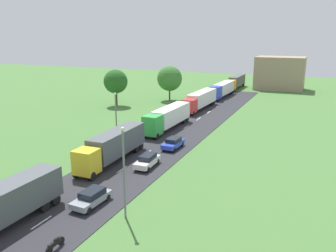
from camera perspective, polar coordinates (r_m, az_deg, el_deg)
road at (r=38.08m, az=-11.69°, el=-9.70°), size 10.00×140.00×0.06m
lane_marking_centre at (r=34.56m, az=-16.54°, el=-12.59°), size 0.16×119.04×0.01m
truck_second at (r=44.26m, az=-8.95°, el=-3.09°), size 2.68×13.13×3.73m
truck_third at (r=58.74m, az=-0.01°, el=1.47°), size 2.80×13.85×3.59m
truck_fourth at (r=75.27m, az=5.31°, el=4.34°), size 2.89×14.77×3.65m
truck_fifth at (r=90.83m, az=8.85°, el=5.97°), size 2.80×13.85×3.52m
truck_sixth at (r=106.43m, az=11.04°, el=7.16°), size 2.54×14.77×3.69m
car_second at (r=34.09m, az=-12.36°, el=-11.29°), size 2.05×4.30×1.45m
car_third at (r=42.40m, az=-3.41°, el=-5.64°), size 1.88×4.35×1.53m
car_fourth at (r=49.10m, az=0.84°, el=-2.78°), size 1.95×4.27×1.48m
motorcycle_courier at (r=28.58m, az=-17.90°, el=-17.77°), size 0.28×1.94×0.91m
lamppost_second at (r=29.98m, az=-7.20°, el=-6.88°), size 0.36×0.36×8.23m
lamppost_third at (r=51.04m, az=-8.47°, el=1.73°), size 0.36×0.36×7.59m
tree_birch at (r=84.88m, az=0.26°, el=7.76°), size 6.02×6.02×8.38m
tree_maple at (r=79.19m, az=-8.53°, el=7.17°), size 5.32×5.32×8.14m
distant_building at (r=108.04m, az=17.75°, el=8.20°), size 13.58×9.10×9.41m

